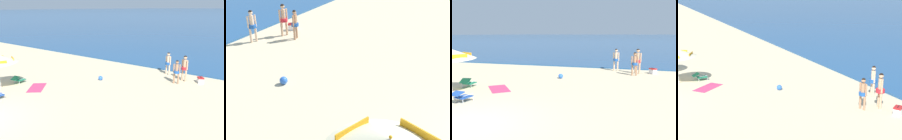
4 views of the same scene
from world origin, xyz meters
TOP-DOWN VIEW (x-y plane):
  - person_standing_near_shore at (3.53, 12.58)m, footprint 0.48×0.42m
  - person_standing_beside at (4.92, 10.85)m, footprint 0.47×0.39m
  - person_wading_in at (5.12, 11.75)m, footprint 0.50×0.44m
  - cooler_box at (6.19, 11.96)m, footprint 0.56×0.61m
  - beach_ball at (0.42, 8.34)m, footprint 0.30×0.30m

SIDE VIEW (x-z plane):
  - beach_ball at x=0.42m, z-range 0.00..0.30m
  - cooler_box at x=6.19m, z-range -0.01..0.42m
  - person_standing_beside at x=4.92m, z-range 0.13..1.73m
  - person_standing_near_shore at x=3.53m, z-range 0.13..1.84m
  - person_wading_in at x=5.12m, z-range 0.14..1.93m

